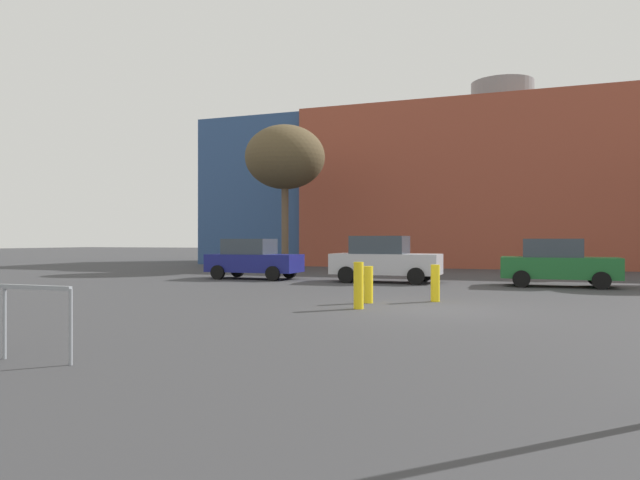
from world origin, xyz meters
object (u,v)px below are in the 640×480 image
Objects in this scene: bare_tree_1 at (285,158)px; bollard_yellow_2 at (435,283)px; parked_car_1 at (384,259)px; bollard_yellow_0 at (368,285)px; parked_car_0 at (253,259)px; parked_car_2 at (557,263)px; bollard_yellow_1 at (359,285)px.

bare_tree_1 is 17.32m from bollard_yellow_2.
parked_car_1 is 4.23× the size of bollard_yellow_2.
bare_tree_1 is at bearing 127.64° from bollard_yellow_2.
parked_car_1 is 4.34× the size of bollard_yellow_0.
parked_car_0 is 10.91m from bollard_yellow_2.
parked_car_0 is at bearing 180.00° from parked_car_2.
bare_tree_1 is 18.34m from bollard_yellow_1.
parked_car_0 is 4.09× the size of bollard_yellow_0.
bollard_yellow_0 is at bearing -148.99° from bollard_yellow_2.
parked_car_0 is at bearing 180.00° from parked_car_1.
bollard_yellow_2 reaches higher than bollard_yellow_0.
parked_car_0 is at bearing 142.97° from bollard_yellow_2.
bare_tree_1 is at bearing 121.17° from bollard_yellow_0.
bollard_yellow_1 is (8.55, -15.26, -5.52)m from bare_tree_1.
bollard_yellow_1 is at bearing -84.86° from bollard_yellow_0.
parked_car_2 is (6.27, 0.00, -0.06)m from parked_car_1.
parked_car_2 is 7.35m from bollard_yellow_2.
bollard_yellow_2 is (1.46, 2.28, -0.07)m from bollard_yellow_1.
parked_car_2 reaches higher than bollard_yellow_1.
parked_car_0 is 3.51× the size of bollard_yellow_1.
parked_car_0 is 8.38m from bare_tree_1.
bollard_yellow_2 is at bearing -116.60° from parked_car_2.
parked_car_1 reaches higher than bollard_yellow_2.
parked_car_0 is 0.94× the size of parked_car_1.
bare_tree_1 reaches higher than parked_car_0.
bollard_yellow_1 is (-4.75, -8.84, -0.28)m from parked_car_2.
parked_car_1 is 3.73× the size of bollard_yellow_1.
bare_tree_1 reaches higher than parked_car_1.
parked_car_0 is 0.50× the size of bare_tree_1.
parked_car_2 is 15.67m from bare_tree_1.
bollard_yellow_2 is at bearing -52.36° from bare_tree_1.
parked_car_1 reaches higher than bollard_yellow_1.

